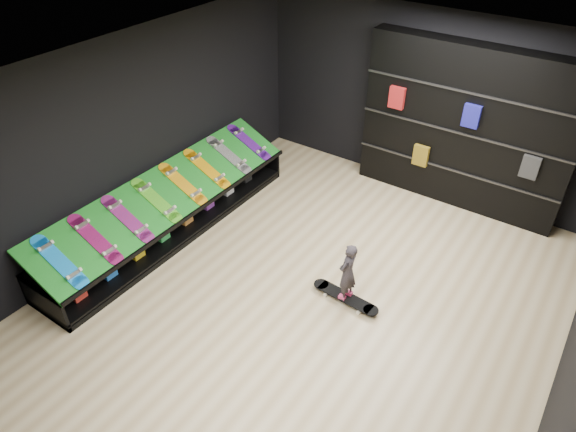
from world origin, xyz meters
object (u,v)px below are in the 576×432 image
Objects in this scene: display_rack at (171,217)px; back_shelving at (465,129)px; child at (347,282)px; floor_skateboard at (345,299)px.

display_rack is 1.37× the size of back_shelving.
back_shelving is 6.40× the size of child.
child is at bearing 0.00° from floor_skateboard.
back_shelving is at bearing 45.54° from display_rack.
floor_skateboard is at bearing 3.40° from display_rack.
child reaches higher than display_rack.
child is at bearing 3.40° from display_rack.
display_rack is 8.76× the size of child.
floor_skateboard is (2.99, 0.18, -0.21)m from display_rack.
floor_skateboard is at bearing -94.96° from back_shelving.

